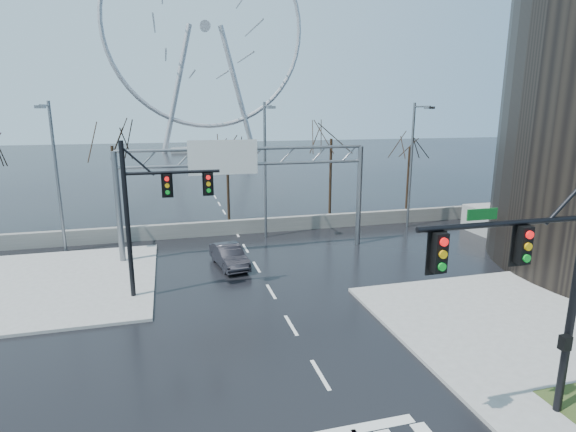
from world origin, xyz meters
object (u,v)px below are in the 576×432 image
object	(u,v)px
car	(229,256)
ferris_wheel	(205,35)
signal_mast_far	(150,205)
sign_gantry	(241,177)
signal_mast_near	(541,273)

from	to	relation	value
car	ferris_wheel	bearing A→B (deg)	75.64
signal_mast_far	sign_gantry	bearing A→B (deg)	47.53
car	signal_mast_near	bearing A→B (deg)	-77.71
signal_mast_far	car	distance (m)	6.96
sign_gantry	car	world-z (taller)	sign_gantry
ferris_wheel	car	xyz separation A→B (m)	(-6.59, -82.43, -25.45)
signal_mast_far	ferris_wheel	distance (m)	89.30
sign_gantry	ferris_wheel	xyz separation A→B (m)	(5.38, 80.04, 20.95)
signal_mast_near	sign_gantry	distance (m)	19.79
signal_mast_far	signal_mast_near	bearing A→B (deg)	-49.74
ferris_wheel	car	size ratio (longest dim) A/B	12.30
signal_mast_near	signal_mast_far	world-z (taller)	same
signal_mast_near	ferris_wheel	size ratio (longest dim) A/B	0.16
signal_mast_near	sign_gantry	xyz separation A→B (m)	(-5.52, 19.00, 0.31)
ferris_wheel	car	bearing A→B (deg)	-94.57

